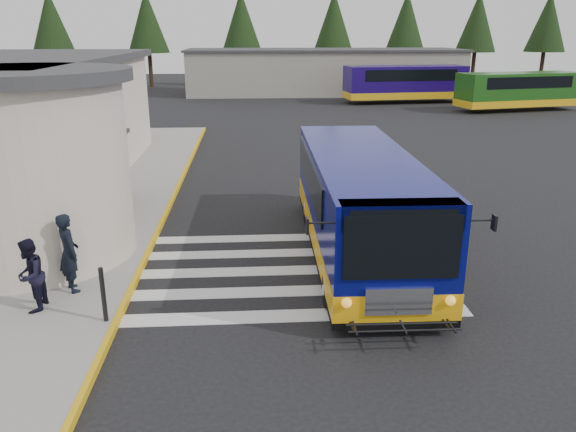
{
  "coord_description": "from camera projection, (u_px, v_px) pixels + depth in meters",
  "views": [
    {
      "loc": [
        -1.18,
        -13.92,
        5.81
      ],
      "look_at": [
        -0.29,
        -0.5,
        1.37
      ],
      "focal_mm": 35.0,
      "sensor_mm": 36.0,
      "label": 1
    }
  ],
  "objects": [
    {
      "name": "far_bus_b",
      "position": [
        518.0,
        89.0,
        42.77
      ],
      "size": [
        9.83,
        4.54,
        2.45
      ],
      "rotation": [
        0.0,
        0.0,
        1.78
      ],
      "color": "#1B4E15",
      "rests_on": "ground"
    },
    {
      "name": "pedestrian_b",
      "position": [
        30.0,
        275.0,
        11.75
      ],
      "size": [
        0.62,
        0.78,
        1.59
      ],
      "primitive_type": "imported",
      "rotation": [
        0.0,
        0.0,
        -1.59
      ],
      "color": "black",
      "rests_on": "sidewalk"
    },
    {
      "name": "pedestrian_a",
      "position": [
        69.0,
        253.0,
        12.63
      ],
      "size": [
        0.73,
        0.8,
        1.84
      ],
      "primitive_type": "imported",
      "rotation": [
        0.0,
        0.0,
        2.13
      ],
      "color": "black",
      "rests_on": "sidewalk"
    },
    {
      "name": "ground",
      "position": [
        298.0,
        258.0,
        15.09
      ],
      "size": [
        140.0,
        140.0,
        0.0
      ],
      "primitive_type": "plane",
      "color": "black",
      "rests_on": "ground"
    },
    {
      "name": "curb_strip",
      "position": [
        166.0,
        213.0,
        18.6
      ],
      "size": [
        0.12,
        34.0,
        0.16
      ],
      "primitive_type": "cube",
      "color": "gold",
      "rests_on": "ground"
    },
    {
      "name": "far_bus_a",
      "position": [
        405.0,
        82.0,
        47.5
      ],
      "size": [
        10.45,
        3.95,
        2.63
      ],
      "rotation": [
        0.0,
        0.0,
        1.68
      ],
      "color": "#180753",
      "rests_on": "ground"
    },
    {
      "name": "depot_building",
      "position": [
        324.0,
        71.0,
        54.6
      ],
      "size": [
        26.4,
        8.4,
        4.2
      ],
      "color": "gray",
      "rests_on": "ground"
    },
    {
      "name": "tree_line",
      "position": [
        318.0,
        22.0,
        60.74
      ],
      "size": [
        58.4,
        4.4,
        10.0
      ],
      "color": "black",
      "rests_on": "ground"
    },
    {
      "name": "crosswalk",
      "position": [
        281.0,
        271.0,
        14.3
      ],
      "size": [
        8.0,
        5.35,
        0.01
      ],
      "color": "silver",
      "rests_on": "ground"
    },
    {
      "name": "sidewalk",
      "position": [
        13.0,
        216.0,
        18.29
      ],
      "size": [
        10.0,
        34.0,
        0.15
      ],
      "primitive_type": "cube",
      "color": "gray",
      "rests_on": "ground"
    },
    {
      "name": "transit_bus",
      "position": [
        360.0,
        208.0,
        14.96
      ],
      "size": [
        3.59,
        9.91,
        2.78
      ],
      "rotation": [
        0.0,
        0.0,
        -0.02
      ],
      "color": "#080C66",
      "rests_on": "ground"
    },
    {
      "name": "bollard",
      "position": [
        103.0,
        295.0,
        11.35
      ],
      "size": [
        0.1,
        0.1,
        1.18
      ],
      "primitive_type": "cylinder",
      "color": "black",
      "rests_on": "sidewalk"
    }
  ]
}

